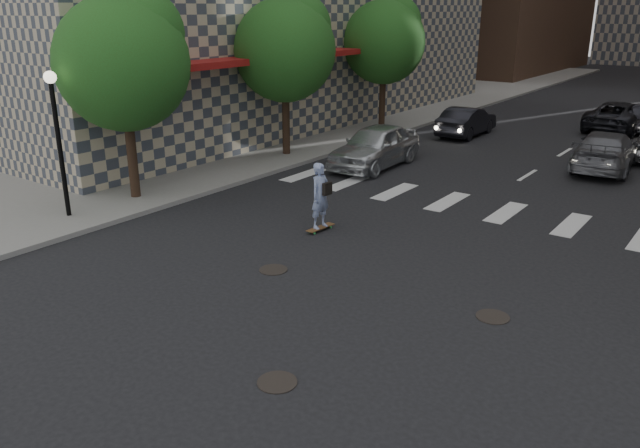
# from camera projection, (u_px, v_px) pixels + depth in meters

# --- Properties ---
(ground) EXTENTS (160.00, 160.00, 0.00)m
(ground) POSITION_uv_depth(u_px,v_px,m) (309.00, 310.00, 13.30)
(ground) COLOR black
(ground) RESTS_ON ground
(sidewalk_left) EXTENTS (13.00, 80.00, 0.15)m
(sidewalk_left) POSITION_uv_depth(u_px,v_px,m) (317.00, 116.00, 36.61)
(sidewalk_left) COLOR gray
(sidewalk_left) RESTS_ON ground
(lamppost) EXTENTS (0.36, 0.36, 4.28)m
(lamppost) POSITION_uv_depth(u_px,v_px,m) (56.00, 124.00, 18.00)
(lamppost) COLOR black
(lamppost) RESTS_ON sidewalk_left
(tree_a) EXTENTS (4.20, 4.20, 6.60)m
(tree_a) POSITION_uv_depth(u_px,v_px,m) (127.00, 57.00, 19.43)
(tree_a) COLOR #382619
(tree_a) RESTS_ON sidewalk_left
(tree_b) EXTENTS (4.20, 4.20, 6.60)m
(tree_b) POSITION_uv_depth(u_px,v_px,m) (288.00, 45.00, 25.54)
(tree_b) COLOR #382619
(tree_b) RESTS_ON sidewalk_left
(tree_c) EXTENTS (4.20, 4.20, 6.60)m
(tree_c) POSITION_uv_depth(u_px,v_px,m) (386.00, 38.00, 31.65)
(tree_c) COLOR #382619
(tree_c) RESTS_ON sidewalk_left
(manhole_a) EXTENTS (0.70, 0.70, 0.02)m
(manhole_a) POSITION_uv_depth(u_px,v_px,m) (277.00, 382.00, 10.72)
(manhole_a) COLOR black
(manhole_a) RESTS_ON ground
(manhole_b) EXTENTS (0.70, 0.70, 0.02)m
(manhole_b) POSITION_uv_depth(u_px,v_px,m) (273.00, 270.00, 15.33)
(manhole_b) COLOR black
(manhole_b) RESTS_ON ground
(manhole_c) EXTENTS (0.70, 0.70, 0.02)m
(manhole_c) POSITION_uv_depth(u_px,v_px,m) (493.00, 317.00, 12.99)
(manhole_c) COLOR black
(manhole_c) RESTS_ON ground
(skateboarder) EXTENTS (0.53, 1.02, 2.00)m
(skateboarder) POSITION_uv_depth(u_px,v_px,m) (321.00, 196.00, 17.70)
(skateboarder) COLOR brown
(skateboarder) RESTS_ON ground
(silver_sedan) EXTENTS (2.19, 5.04, 1.69)m
(silver_sedan) POSITION_uv_depth(u_px,v_px,m) (375.00, 146.00, 25.04)
(silver_sedan) COLOR silver
(silver_sedan) RESTS_ON ground
(traffic_car_a) EXTENTS (1.60, 4.39, 1.44)m
(traffic_car_a) POSITION_uv_depth(u_px,v_px,m) (467.00, 121.00, 31.21)
(traffic_car_a) COLOR black
(traffic_car_a) RESTS_ON ground
(traffic_car_b) EXTENTS (2.53, 5.37, 1.51)m
(traffic_car_b) POSITION_uv_depth(u_px,v_px,m) (606.00, 151.00, 24.64)
(traffic_car_b) COLOR #5A5B61
(traffic_car_b) RESTS_ON ground
(traffic_car_c) EXTENTS (2.73, 5.51, 1.50)m
(traffic_car_c) POSITION_uv_depth(u_px,v_px,m) (619.00, 116.00, 32.52)
(traffic_car_c) COLOR black
(traffic_car_c) RESTS_ON ground
(traffic_car_e) EXTENTS (1.89, 4.40, 1.41)m
(traffic_car_e) POSITION_uv_depth(u_px,v_px,m) (639.00, 118.00, 32.38)
(traffic_car_e) COLOR black
(traffic_car_e) RESTS_ON ground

